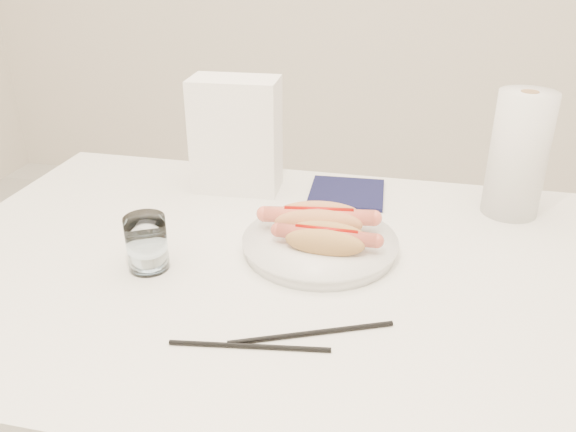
% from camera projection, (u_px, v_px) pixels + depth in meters
% --- Properties ---
extents(table, '(1.20, 0.80, 0.75)m').
position_uv_depth(table, '(285.00, 294.00, 0.97)').
color(table, white).
rests_on(table, ground).
extents(plate, '(0.33, 0.33, 0.02)m').
position_uv_depth(plate, '(320.00, 246.00, 0.98)').
color(plate, white).
rests_on(plate, table).
extents(hotdog_left, '(0.19, 0.09, 0.05)m').
position_uv_depth(hotdog_left, '(319.00, 220.00, 0.99)').
color(hotdog_left, tan).
rests_on(hotdog_left, plate).
extents(hotdog_right, '(0.16, 0.06, 0.04)m').
position_uv_depth(hotdog_right, '(326.00, 239.00, 0.93)').
color(hotdog_right, tan).
rests_on(hotdog_right, plate).
extents(water_glass, '(0.06, 0.06, 0.09)m').
position_uv_depth(water_glass, '(147.00, 243.00, 0.91)').
color(water_glass, white).
rests_on(water_glass, table).
extents(chopstick_near, '(0.21, 0.04, 0.01)m').
position_uv_depth(chopstick_near, '(250.00, 346.00, 0.75)').
color(chopstick_near, black).
rests_on(chopstick_near, table).
extents(chopstick_far, '(0.21, 0.10, 0.01)m').
position_uv_depth(chopstick_far, '(312.00, 333.00, 0.78)').
color(chopstick_far, black).
rests_on(chopstick_far, table).
extents(napkin_box, '(0.18, 0.10, 0.23)m').
position_uv_depth(napkin_box, '(236.00, 135.00, 1.17)').
color(napkin_box, white).
rests_on(napkin_box, table).
extents(navy_napkin, '(0.16, 0.16, 0.01)m').
position_uv_depth(navy_napkin, '(347.00, 193.00, 1.19)').
color(navy_napkin, black).
rests_on(navy_napkin, table).
extents(paper_towel_roll, '(0.13, 0.13, 0.23)m').
position_uv_depth(paper_towel_roll, '(518.00, 155.00, 1.06)').
color(paper_towel_roll, silver).
rests_on(paper_towel_roll, table).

